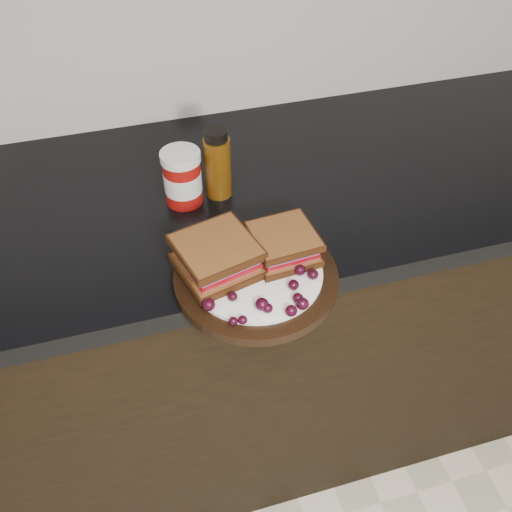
% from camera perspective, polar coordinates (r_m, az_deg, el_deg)
% --- Properties ---
extents(base_cabinets, '(3.96, 0.58, 0.86)m').
position_cam_1_polar(base_cabinets, '(1.49, -6.90, -8.67)').
color(base_cabinets, black).
rests_on(base_cabinets, ground_plane).
extents(countertop, '(3.98, 0.60, 0.04)m').
position_cam_1_polar(countertop, '(1.17, -8.74, 4.85)').
color(countertop, black).
rests_on(countertop, base_cabinets).
extents(plate, '(0.28, 0.28, 0.02)m').
position_cam_1_polar(plate, '(0.97, 0.00, -2.17)').
color(plate, black).
rests_on(plate, countertop).
extents(sandwich_left, '(0.15, 0.15, 0.06)m').
position_cam_1_polar(sandwich_left, '(0.95, -3.95, -0.05)').
color(sandwich_left, brown).
rests_on(sandwich_left, plate).
extents(sandwich_right, '(0.11, 0.11, 0.05)m').
position_cam_1_polar(sandwich_right, '(0.97, 2.78, 1.19)').
color(sandwich_right, brown).
rests_on(sandwich_right, plate).
extents(grape_0, '(0.02, 0.02, 0.02)m').
position_cam_1_polar(grape_0, '(0.90, -4.77, -4.87)').
color(grape_0, black).
rests_on(grape_0, plate).
extents(grape_1, '(0.02, 0.02, 0.01)m').
position_cam_1_polar(grape_1, '(0.91, -2.35, -4.07)').
color(grape_1, black).
rests_on(grape_1, plate).
extents(grape_2, '(0.01, 0.01, 0.01)m').
position_cam_1_polar(grape_2, '(0.88, -2.28, -6.52)').
color(grape_2, black).
rests_on(grape_2, plate).
extents(grape_3, '(0.01, 0.01, 0.01)m').
position_cam_1_polar(grape_3, '(0.88, -1.34, -6.41)').
color(grape_3, black).
rests_on(grape_3, plate).
extents(grape_4, '(0.02, 0.02, 0.02)m').
position_cam_1_polar(grape_4, '(0.90, 0.60, -4.84)').
color(grape_4, black).
rests_on(grape_4, plate).
extents(grape_5, '(0.02, 0.02, 0.02)m').
position_cam_1_polar(grape_5, '(0.89, 1.18, -5.23)').
color(grape_5, black).
rests_on(grape_5, plate).
extents(grape_6, '(0.02, 0.02, 0.02)m').
position_cam_1_polar(grape_6, '(0.89, 3.53, -5.49)').
color(grape_6, black).
rests_on(grape_6, plate).
extents(grape_7, '(0.02, 0.02, 0.02)m').
position_cam_1_polar(grape_7, '(0.90, 4.66, -4.77)').
color(grape_7, black).
rests_on(grape_7, plate).
extents(grape_8, '(0.02, 0.02, 0.02)m').
position_cam_1_polar(grape_8, '(0.91, 4.21, -4.22)').
color(grape_8, black).
rests_on(grape_8, plate).
extents(grape_9, '(0.02, 0.02, 0.02)m').
position_cam_1_polar(grape_9, '(0.93, 3.77, -2.90)').
color(grape_9, black).
rests_on(grape_9, plate).
extents(grape_10, '(0.02, 0.02, 0.02)m').
position_cam_1_polar(grape_10, '(0.95, 5.71, -1.84)').
color(grape_10, black).
rests_on(grape_10, plate).
extents(grape_11, '(0.02, 0.02, 0.02)m').
position_cam_1_polar(grape_11, '(0.95, 4.41, -1.41)').
color(grape_11, black).
rests_on(grape_11, plate).
extents(grape_12, '(0.02, 0.02, 0.02)m').
position_cam_1_polar(grape_12, '(0.97, 4.98, -0.20)').
color(grape_12, black).
rests_on(grape_12, plate).
extents(grape_13, '(0.02, 0.02, 0.02)m').
position_cam_1_polar(grape_13, '(0.99, 4.08, 0.76)').
color(grape_13, black).
rests_on(grape_13, plate).
extents(grape_14, '(0.02, 0.02, 0.02)m').
position_cam_1_polar(grape_14, '(1.00, 2.26, 1.27)').
color(grape_14, black).
rests_on(grape_14, plate).
extents(grape_15, '(0.02, 0.02, 0.02)m').
position_cam_1_polar(grape_15, '(0.97, -3.00, -0.01)').
color(grape_15, black).
rests_on(grape_15, plate).
extents(grape_16, '(0.02, 0.02, 0.02)m').
position_cam_1_polar(grape_16, '(0.97, -4.33, -0.15)').
color(grape_16, black).
rests_on(grape_16, plate).
extents(grape_17, '(0.02, 0.02, 0.02)m').
position_cam_1_polar(grape_17, '(0.96, -4.35, -1.02)').
color(grape_17, black).
rests_on(grape_17, plate).
extents(grape_18, '(0.02, 0.02, 0.02)m').
position_cam_1_polar(grape_18, '(0.94, -5.28, -2.37)').
color(grape_18, black).
rests_on(grape_18, plate).
extents(grape_19, '(0.02, 0.02, 0.02)m').
position_cam_1_polar(grape_19, '(0.93, -4.71, -2.59)').
color(grape_19, black).
rests_on(grape_19, plate).
extents(grape_20, '(0.02, 0.02, 0.02)m').
position_cam_1_polar(grape_20, '(0.96, -3.20, -1.09)').
color(grape_20, black).
rests_on(grape_20, plate).
extents(grape_21, '(0.02, 0.02, 0.01)m').
position_cam_1_polar(grape_21, '(0.96, -3.78, -1.00)').
color(grape_21, black).
rests_on(grape_21, plate).
extents(grape_22, '(0.01, 0.01, 0.01)m').
position_cam_1_polar(grape_22, '(0.95, -4.44, -1.89)').
color(grape_22, black).
rests_on(grape_22, plate).
extents(condiment_jar, '(0.09, 0.09, 0.11)m').
position_cam_1_polar(condiment_jar, '(1.12, -7.37, 7.79)').
color(condiment_jar, maroon).
rests_on(condiment_jar, countertop).
extents(oil_bottle, '(0.06, 0.06, 0.15)m').
position_cam_1_polar(oil_bottle, '(1.12, -3.87, 9.24)').
color(oil_bottle, '#4A2907').
rests_on(oil_bottle, countertop).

